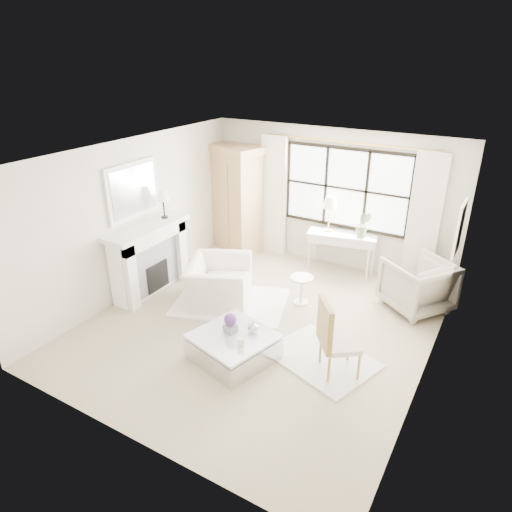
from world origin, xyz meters
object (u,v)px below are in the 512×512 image
Objects in this scene: armoire at (236,198)px; club_armchair at (219,282)px; console_table at (341,253)px; coffee_table at (234,347)px.

armoire is 1.95× the size of club_armchair.
club_armchair is at bearing -48.08° from armoire.
console_table reaches higher than coffee_table.
armoire reaches higher than coffee_table.
club_armchair is 0.94× the size of coffee_table.
club_armchair is at bearing 146.45° from coffee_table.
coffee_table is at bearing -162.06° from club_armchair.
club_armchair is 1.63m from coffee_table.
armoire is 2.48m from club_armchair.
club_armchair is (0.99, -2.14, -0.77)m from armoire.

